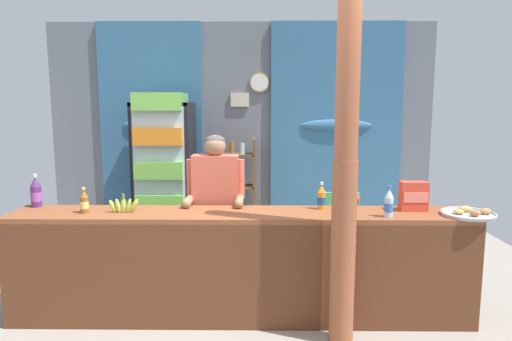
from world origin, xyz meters
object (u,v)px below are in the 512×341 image
Objects in this scene: soda_bottle_orange_soda at (321,198)px; banana_bunch at (124,205)px; plastic_lawn_chair at (337,223)px; soda_bottle_grape_soda at (36,193)px; bottle_shelf_rack at (237,190)px; stall_counter at (240,257)px; timber_post at (345,168)px; soda_bottle_iced_tea at (84,202)px; snack_box_crackers at (413,196)px; drink_fridge at (164,166)px; pastry_tray at (468,213)px; soda_bottle_water at (389,204)px; shopkeeper at (216,196)px.

soda_bottle_orange_soda reaches higher than banana_bunch.
banana_bunch reaches higher than plastic_lawn_chair.
soda_bottle_grape_soda is at bearing -159.67° from plastic_lawn_chair.
soda_bottle_orange_soda is at bearing -66.93° from bottle_shelf_rack.
stall_counter is at bearing -5.50° from banana_bunch.
stall_counter is 1.13m from timber_post.
soda_bottle_grape_soda is 1.35× the size of soda_bottle_iced_tea.
snack_box_crackers is (1.44, 0.19, 0.47)m from stall_counter.
soda_bottle_grape_soda is at bearing 166.37° from banana_bunch.
drink_fridge is at bearing 81.39° from soda_bottle_iced_tea.
bottle_shelf_rack reaches higher than pastry_tray.
soda_bottle_water is (0.17, -1.35, 0.52)m from plastic_lawn_chair.
soda_bottle_water is (2.94, -0.32, -0.01)m from soda_bottle_grape_soda.
bottle_shelf_rack is 2.90m from pastry_tray.
bottle_shelf_rack is at bearing 61.36° from soda_bottle_iced_tea.
soda_bottle_water is 1.09× the size of soda_bottle_orange_soda.
plastic_lawn_chair is at bearing 121.89° from pastry_tray.
pastry_tray is (1.82, 0.01, 0.36)m from stall_counter.
shopkeeper reaches higher than stall_counter.
soda_bottle_grape_soda is at bearing -131.36° from bottle_shelf_rack.
bottle_shelf_rack is 2.53m from snack_box_crackers.
plastic_lawn_chair is at bearing 110.88° from snack_box_crackers.
shopkeeper is 6.52× the size of soda_bottle_orange_soda.
banana_bunch is at bearing -13.63° from soda_bottle_grape_soda.
drink_fridge is 9.01× the size of soda_bottle_iced_tea.
drink_fridge is 0.97m from bottle_shelf_rack.
pastry_tray is at bearing -24.74° from snack_box_crackers.
drink_fridge reaches higher than soda_bottle_water.
plastic_lawn_chair is at bearing -15.18° from drink_fridge.
drink_fridge is 2.15m from plastic_lawn_chair.
banana_bunch is at bearing -147.93° from plastic_lawn_chair.
bottle_shelf_rack is 6.40× the size of soda_bottle_iced_tea.
drink_fridge reaches higher than soda_bottle_grape_soda.
plastic_lawn_chair is 0.57× the size of shopkeeper.
soda_bottle_orange_soda is at bearing -17.17° from shopkeeper.
plastic_lawn_chair is at bearing 52.70° from stall_counter.
snack_box_crackers is (0.43, -1.13, 0.53)m from plastic_lawn_chair.
stall_counter is 2.17m from drink_fridge.
plastic_lawn_chair is at bearing 32.75° from shopkeeper.
shopkeeper reaches higher than banana_bunch.
soda_bottle_orange_soda is at bearing -1.40° from soda_bottle_grape_soda.
soda_bottle_grape_soda reaches higher than soda_bottle_orange_soda.
banana_bunch is at bearing -149.17° from shopkeeper.
drink_fridge reaches higher than soda_bottle_iced_tea.
stall_counter is at bearing -86.33° from bottle_shelf_rack.
timber_post reaches higher than banana_bunch.
shopkeeper is 1.55m from soda_bottle_grape_soda.
timber_post reaches higher than soda_bottle_water.
shopkeeper is at bearing -60.73° from drink_fridge.
plastic_lawn_chair is at bearing 97.00° from soda_bottle_water.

